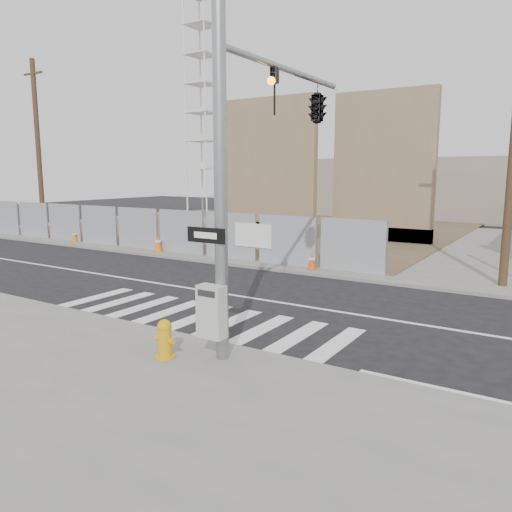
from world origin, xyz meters
The scene contains 13 objects.
ground centered at (0.00, 0.00, 0.00)m, with size 100.00×100.00×0.00m, color black.
sidewalk_far centered at (0.00, 14.00, 0.06)m, with size 50.00×20.00×0.12m, color slate.
signal_pole centered at (2.49, -2.05, 4.78)m, with size 0.96×5.87×7.00m.
chain_link_fence centered at (-10.00, 5.00, 1.12)m, with size 24.60×0.04×2.00m, color gray.
concrete_wall_left centered at (-7.00, 13.08, 3.38)m, with size 6.00×1.30×8.00m.
concrete_wall_right centered at (-0.50, 14.08, 3.38)m, with size 5.50×1.30×8.00m.
crane_tower centered at (-15.00, 17.00, 9.02)m, with size 2.60×2.60×18.15m.
utility_pole_left centered at (-18.00, 5.50, 5.20)m, with size 1.60×0.28×10.00m.
fire_hydrant centered at (1.50, -5.40, 0.51)m, with size 0.51×0.51×0.79m.
traffic_cone_a centered at (-14.45, 4.88, 0.43)m, with size 0.34×0.34×0.63m.
traffic_cone_b centered at (-8.19, 4.72, 0.50)m, with size 0.51×0.51×0.77m.
traffic_cone_c centered at (-6.62, 5.19, 0.50)m, with size 0.43×0.43×0.77m.
traffic_cone_d centered at (-0.07, 4.59, 0.44)m, with size 0.43×0.43×0.66m.
Camera 1 is at (8.20, -12.57, 3.82)m, focal length 35.00 mm.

